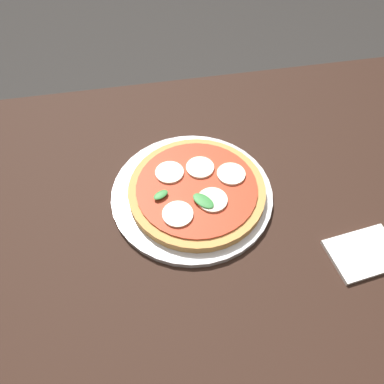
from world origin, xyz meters
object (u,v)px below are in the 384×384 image
object	(u,v)px
pizza	(197,189)
dining_table	(176,227)
napkin	(364,253)
serving_tray	(192,193)

from	to	relation	value
pizza	dining_table	bearing A→B (deg)	-171.83
napkin	pizza	bearing A→B (deg)	145.90
serving_tray	napkin	distance (m)	0.35
serving_tray	napkin	xyz separation A→B (m)	(0.29, -0.19, -0.00)
dining_table	napkin	size ratio (longest dim) A/B	12.11
dining_table	napkin	bearing A→B (deg)	-29.02
napkin	serving_tray	bearing A→B (deg)	145.97
pizza	serving_tray	bearing A→B (deg)	148.41
dining_table	serving_tray	size ratio (longest dim) A/B	4.74
dining_table	serving_tray	world-z (taller)	serving_tray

